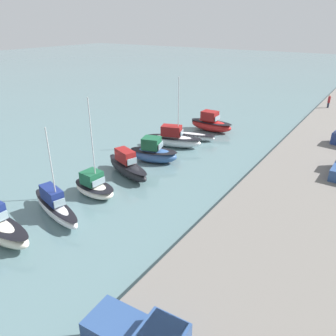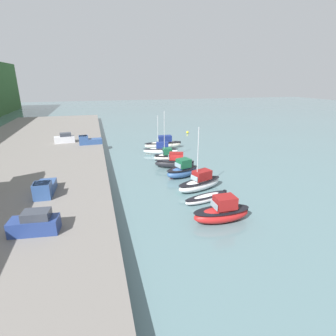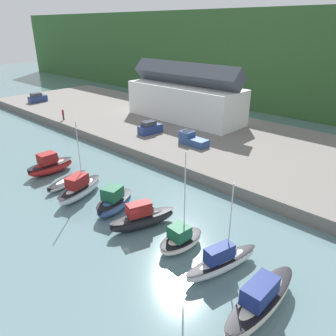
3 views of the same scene
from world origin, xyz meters
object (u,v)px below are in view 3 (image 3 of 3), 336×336
at_px(moored_boat_5, 181,240).
at_px(parked_car_0, 150,128).
at_px(moored_boat_6, 221,262).
at_px(person_on_quay, 63,114).
at_px(parked_car_2, 37,98).
at_px(moored_boat_3, 114,202).
at_px(pickup_truck_0, 191,139).
at_px(moored_boat_2, 80,188).
at_px(moored_boat_7, 261,301).
at_px(moored_boat_4, 142,218).
at_px(moored_boat_1, 68,181).
at_px(moored_boat_0, 50,166).

xyz_separation_m(moored_boat_5, parked_car_0, (-23.33, 18.66, 1.55)).
distance_m(moored_boat_6, person_on_quay, 48.23).
distance_m(moored_boat_5, parked_car_2, 63.44).
relative_size(moored_boat_3, pickup_truck_0, 1.26).
height_order(moored_boat_3, parked_car_2, parked_car_2).
distance_m(moored_boat_2, parked_car_2, 49.43).
xyz_separation_m(moored_boat_3, parked_car_0, (-13.80, 18.68, 1.32)).
distance_m(parked_car_2, pickup_truck_0, 46.45).
height_order(moored_boat_5, moored_boat_7, moored_boat_5).
distance_m(moored_boat_2, person_on_quay, 30.32).
relative_size(moored_boat_4, moored_boat_6, 0.90).
xyz_separation_m(moored_boat_6, moored_boat_7, (4.43, -1.68, 0.14)).
bearing_deg(moored_boat_3, moored_boat_5, -17.01).
bearing_deg(moored_boat_7, moored_boat_5, 169.49).
relative_size(parked_car_0, pickup_truck_0, 0.91).
bearing_deg(moored_boat_1, moored_boat_5, -13.23).
distance_m(moored_boat_2, moored_boat_7, 23.91).
height_order(moored_boat_7, pickup_truck_0, pickup_truck_0).
relative_size(moored_boat_6, person_on_quay, 3.70).
relative_size(moored_boat_3, moored_boat_4, 0.85).
bearing_deg(moored_boat_7, moored_boat_0, 177.06).
distance_m(moored_boat_0, moored_boat_5, 23.74).
distance_m(moored_boat_2, parked_car_0, 21.18).
xyz_separation_m(moored_boat_7, pickup_truck_0, (-23.44, 20.90, 1.25)).
bearing_deg(moored_boat_6, moored_boat_5, -165.90).
height_order(moored_boat_2, moored_boat_5, moored_boat_5).
relative_size(moored_boat_3, moored_boat_5, 0.65).
relative_size(moored_boat_7, person_on_quay, 3.97).
xyz_separation_m(moored_boat_1, parked_car_2, (-42.20, 17.53, 1.90)).
distance_m(moored_boat_4, parked_car_2, 58.71).
xyz_separation_m(moored_boat_3, moored_boat_4, (4.56, -0.12, -0.05)).
xyz_separation_m(moored_boat_4, parked_car_2, (-56.02, 17.50, 1.38)).
bearing_deg(parked_car_2, moored_boat_2, -23.11).
relative_size(moored_boat_5, parked_car_2, 2.19).
bearing_deg(moored_boat_0, parked_car_2, 155.00).
xyz_separation_m(moored_boat_5, pickup_truck_0, (-14.58, 19.19, 1.45)).
height_order(moored_boat_2, moored_boat_3, moored_boat_2).
distance_m(moored_boat_4, parked_car_0, 26.31).
distance_m(moored_boat_7, parked_car_0, 38.12).
height_order(moored_boat_1, moored_boat_7, moored_boat_7).
distance_m(moored_boat_1, moored_boat_7, 27.70).
bearing_deg(person_on_quay, moored_boat_0, -35.23).
height_order(moored_boat_2, moored_boat_6, moored_boat_2).
bearing_deg(moored_boat_1, moored_boat_4, -13.63).
bearing_deg(moored_boat_6, moored_boat_0, -165.92).
distance_m(moored_boat_3, parked_car_0, 23.26).
bearing_deg(parked_car_2, pickup_truck_0, 0.69).
bearing_deg(person_on_quay, parked_car_0, 16.68).
xyz_separation_m(moored_boat_1, moored_boat_7, (27.65, -1.54, 0.56)).
height_order(moored_boat_5, pickup_truck_0, moored_boat_5).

